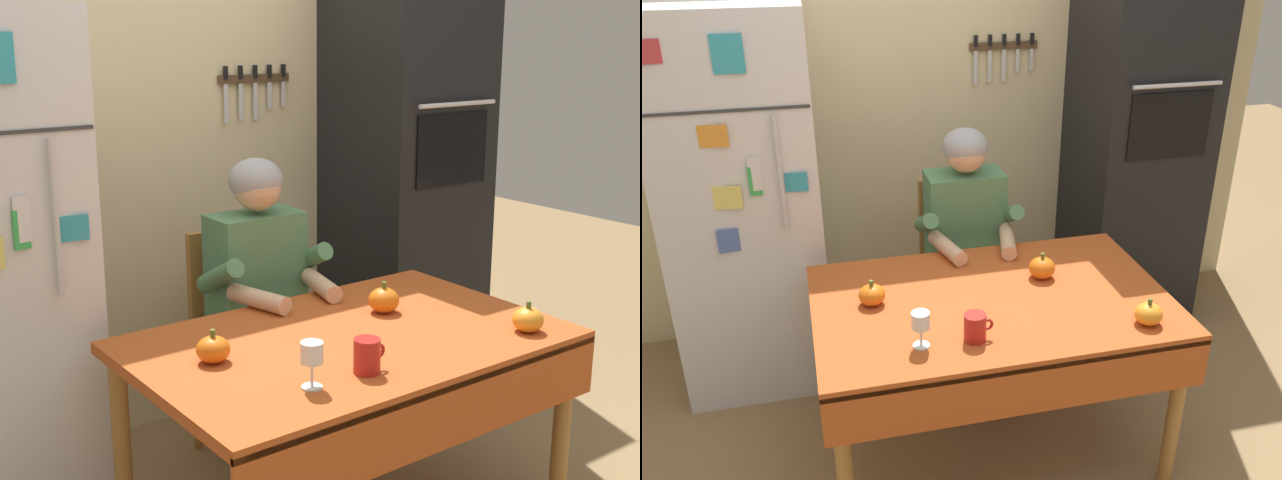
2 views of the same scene
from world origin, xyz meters
The scene contains 10 objects.
back_wall_assembly centered at (0.05, 1.35, 1.30)m, with size 3.70×0.13×2.60m.
wall_oven centered at (1.05, 1.00, 1.05)m, with size 0.60×0.64×2.10m.
dining_table centered at (0.00, 0.08, 0.66)m, with size 1.40×0.90×0.74m.
chair_behind_person centered at (0.06, 0.87, 0.51)m, with size 0.40×0.40×0.93m.
seated_person centered at (0.06, 0.68, 0.74)m, with size 0.47×0.55×1.25m.
coffee_mug centered at (-0.14, -0.17, 0.79)m, with size 0.11×0.08×0.10m.
wine_glass centered at (-0.33, -0.16, 0.84)m, with size 0.07×0.07×0.14m.
pumpkin_large centered at (0.25, 0.21, 0.79)m, with size 0.11×0.11×0.11m.
pumpkin_medium centered at (0.51, -0.22, 0.78)m, with size 0.10×0.10×0.10m.
pumpkin_small centered at (-0.46, 0.17, 0.78)m, with size 0.10×0.10×0.10m.
Camera 1 is at (-1.60, -1.93, 1.72)m, focal length 47.13 mm.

